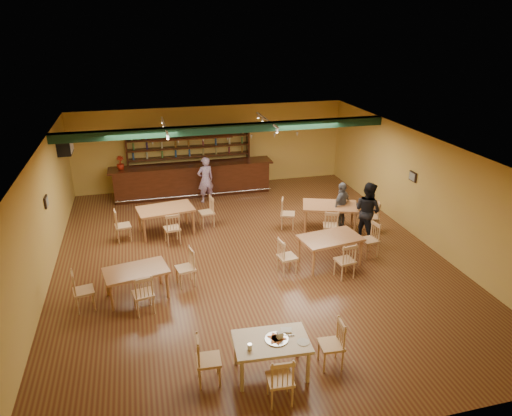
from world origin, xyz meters
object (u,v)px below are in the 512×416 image
object	(u,v)px
dining_table_d	(330,250)
near_table	(271,357)
patron_bar	(206,180)
dining_table_c	(137,283)
bar_counter	(193,180)
dining_table_b	(329,217)
dining_table_a	(166,221)
patron_right_a	(367,211)

from	to	relation	value
dining_table_d	near_table	size ratio (longest dim) A/B	1.16
near_table	patron_bar	xyz separation A→B (m)	(0.16, 8.67, 0.45)
dining_table_c	patron_bar	xyz separation A→B (m)	(2.43, 5.52, 0.45)
bar_counter	near_table	world-z (taller)	bar_counter
dining_table_d	patron_bar	size ratio (longest dim) A/B	0.96
dining_table_c	dining_table_b	bearing A→B (deg)	11.46
patron_bar	dining_table_c	bearing A→B (deg)	49.51
dining_table_b	dining_table_d	xyz separation A→B (m)	(-0.82, -1.98, -0.01)
dining_table_d	patron_bar	bearing A→B (deg)	106.67
dining_table_b	patron_bar	xyz separation A→B (m)	(-3.24, 3.20, 0.40)
dining_table_a	near_table	world-z (taller)	dining_table_a
dining_table_a	patron_bar	xyz separation A→B (m)	(1.52, 2.24, 0.40)
dining_table_b	patron_bar	size ratio (longest dim) A/B	1.00
dining_table_b	dining_table_c	bearing A→B (deg)	-137.85
dining_table_a	dining_table_d	size ratio (longest dim) A/B	1.03
bar_counter	dining_table_b	world-z (taller)	bar_counter
bar_counter	patron_right_a	world-z (taller)	patron_right_a
patron_bar	dining_table_d	bearing A→B (deg)	98.21
bar_counter	dining_table_c	world-z (taller)	bar_counter
patron_bar	dining_table_a	bearing A→B (deg)	38.99
bar_counter	patron_right_a	size ratio (longest dim) A/B	3.38
dining_table_c	patron_bar	bearing A→B (deg)	55.45
dining_table_c	dining_table_d	size ratio (longest dim) A/B	0.90
dining_table_c	patron_right_a	size ratio (longest dim) A/B	0.82
near_table	patron_bar	size ratio (longest dim) A/B	0.83
dining_table_d	bar_counter	bearing A→B (deg)	106.36
dining_table_d	near_table	bearing A→B (deg)	-134.73
dining_table_c	patron_right_a	world-z (taller)	patron_right_a
dining_table_b	dining_table_a	bearing A→B (deg)	-171.60
dining_table_c	patron_bar	world-z (taller)	patron_bar
dining_table_b	dining_table_d	distance (m)	2.15
near_table	patron_bar	bearing A→B (deg)	92.79
near_table	patron_right_a	xyz separation A→B (m)	(4.19, 4.67, 0.50)
dining_table_a	patron_bar	bearing A→B (deg)	46.84
patron_bar	patron_right_a	xyz separation A→B (m)	(4.04, -4.00, 0.05)
dining_table_d	dining_table_a	bearing A→B (deg)	134.86
dining_table_a	patron_right_a	bearing A→B (deg)	-26.52
dining_table_c	dining_table_d	distance (m)	4.85
dining_table_a	dining_table_c	world-z (taller)	dining_table_a
bar_counter	dining_table_a	size ratio (longest dim) A/B	3.62
bar_counter	dining_table_a	distance (m)	3.28
dining_table_d	patron_right_a	size ratio (longest dim) A/B	0.91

